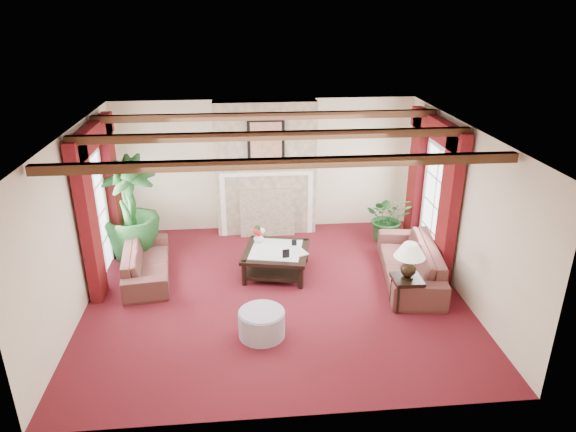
{
  "coord_description": "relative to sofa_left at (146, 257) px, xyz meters",
  "views": [
    {
      "loc": [
        -0.48,
        -7.31,
        4.42
      ],
      "look_at": [
        0.24,
        0.4,
        1.2
      ],
      "focal_mm": 32.0,
      "sensor_mm": 36.0,
      "label": 1
    }
  ],
  "objects": [
    {
      "name": "book",
      "position": [
        2.54,
        -0.29,
        0.23
      ],
      "size": [
        0.23,
        0.17,
        0.29
      ],
      "primitive_type": "imported",
      "rotation": [
        0.0,
        0.0,
        0.39
      ],
      "color": "black",
      "rests_on": "coffee_table"
    },
    {
      "name": "fireplace",
      "position": [
        2.19,
        1.77,
        2.33
      ],
      "size": [
        2.0,
        0.52,
        2.7
      ],
      "primitive_type": null,
      "color": "tan",
      "rests_on": "ground"
    },
    {
      "name": "side_table",
      "position": [
        4.18,
        -1.39,
        -0.11
      ],
      "size": [
        0.54,
        0.54,
        0.52
      ],
      "primitive_type": null,
      "rotation": [
        0.0,
        0.0,
        -0.28
      ],
      "color": "black",
      "rests_on": "ground"
    },
    {
      "name": "back_wall",
      "position": [
        2.19,
        1.97,
        0.98
      ],
      "size": [
        6.0,
        0.02,
        2.7
      ],
      "primitive_type": "cube",
      "color": "beige",
      "rests_on": "ground"
    },
    {
      "name": "flower_vase",
      "position": [
        1.96,
        0.23,
        0.17
      ],
      "size": [
        0.22,
        0.22,
        0.18
      ],
      "primitive_type": "imported",
      "rotation": [
        0.0,
        0.0,
        -0.09
      ],
      "color": "silver",
      "rests_on": "coffee_table"
    },
    {
      "name": "floor",
      "position": [
        2.19,
        -0.78,
        -0.37
      ],
      "size": [
        6.0,
        6.0,
        0.0
      ],
      "primitive_type": "plane",
      "color": "#4E0E14",
      "rests_on": "ground"
    },
    {
      "name": "french_door_left",
      "position": [
        -0.78,
        0.22,
        1.76
      ],
      "size": [
        0.1,
        1.1,
        2.16
      ],
      "primitive_type": null,
      "color": "white",
      "rests_on": "ground"
    },
    {
      "name": "sofa_right",
      "position": [
        4.52,
        -0.52,
        0.06
      ],
      "size": [
        2.39,
        1.29,
        0.86
      ],
      "primitive_type": "imported",
      "rotation": [
        0.0,
        0.0,
        -1.72
      ],
      "color": "#3E1120",
      "rests_on": "ground"
    },
    {
      "name": "ottoman",
      "position": [
        1.91,
        -1.92,
        -0.17
      ],
      "size": [
        0.66,
        0.66,
        0.39
      ],
      "primitive_type": "cylinder",
      "color": "gray",
      "rests_on": "ground"
    },
    {
      "name": "sofa_left",
      "position": [
        0.0,
        0.0,
        0.0
      ],
      "size": [
        2.02,
        1.01,
        0.73
      ],
      "primitive_type": "imported",
      "rotation": [
        0.0,
        0.0,
        1.7
      ],
      "color": "#3E1120",
      "rests_on": "ground"
    },
    {
      "name": "french_door_right",
      "position": [
        5.16,
        0.22,
        1.76
      ],
      "size": [
        0.1,
        1.1,
        2.16
      ],
      "primitive_type": null,
      "color": "white",
      "rests_on": "ground"
    },
    {
      "name": "photo_frame_a",
      "position": [
        2.39,
        -0.42,
        0.16
      ],
      "size": [
        0.12,
        0.04,
        0.16
      ],
      "primitive_type": null,
      "rotation": [
        0.0,
        0.0,
        0.19
      ],
      "color": "black",
      "rests_on": "coffee_table"
    },
    {
      "name": "small_plant",
      "position": [
        4.56,
        1.04,
        0.02
      ],
      "size": [
        1.23,
        1.29,
        0.77
      ],
      "primitive_type": "imported",
      "rotation": [
        0.0,
        0.0,
        -0.17
      ],
      "color": "black",
      "rests_on": "ground"
    },
    {
      "name": "table_lamp",
      "position": [
        4.18,
        -1.39,
        0.45
      ],
      "size": [
        0.47,
        0.47,
        0.6
      ],
      "primitive_type": null,
      "color": "black",
      "rests_on": "side_table"
    },
    {
      "name": "potted_palm",
      "position": [
        -0.37,
        0.86,
        0.16
      ],
      "size": [
        1.27,
        2.0,
        1.06
      ],
      "primitive_type": "imported",
      "rotation": [
        0.0,
        0.0,
        0.06
      ],
      "color": "black",
      "rests_on": "ground"
    },
    {
      "name": "curtains_right",
      "position": [
        5.05,
        0.22,
        2.18
      ],
      "size": [
        0.2,
        2.4,
        2.55
      ],
      "primitive_type": null,
      "color": "#520E0B",
      "rests_on": "ground"
    },
    {
      "name": "ceiling_beams",
      "position": [
        2.19,
        -0.78,
        2.27
      ],
      "size": [
        6.0,
        3.0,
        0.12
      ],
      "primitive_type": null,
      "color": "#3E2813",
      "rests_on": "ceiling"
    },
    {
      "name": "left_wall",
      "position": [
        -0.81,
        -0.78,
        0.98
      ],
      "size": [
        0.02,
        5.5,
        2.7
      ],
      "primitive_type": "cube",
      "color": "beige",
      "rests_on": "ground"
    },
    {
      "name": "ceiling",
      "position": [
        2.19,
        -0.78,
        2.33
      ],
      "size": [
        6.0,
        6.0,
        0.0
      ],
      "primitive_type": "plane",
      "rotation": [
        3.14,
        0.0,
        0.0
      ],
      "color": "white",
      "rests_on": "floor"
    },
    {
      "name": "right_wall",
      "position": [
        5.19,
        -0.78,
        0.98
      ],
      "size": [
        0.02,
        5.5,
        2.7
      ],
      "primitive_type": "cube",
      "color": "beige",
      "rests_on": "ground"
    },
    {
      "name": "curtains_left",
      "position": [
        -0.67,
        0.22,
        2.18
      ],
      "size": [
        0.2,
        2.4,
        2.55
      ],
      "primitive_type": null,
      "color": "#520E0B",
      "rests_on": "ground"
    },
    {
      "name": "coffee_table",
      "position": [
        2.25,
        -0.09,
        -0.14
      ],
      "size": [
        1.3,
        1.3,
        0.45
      ],
      "primitive_type": null,
      "rotation": [
        0.0,
        0.0,
        -0.21
      ],
      "color": "black",
      "rests_on": "ground"
    },
    {
      "name": "photo_frame_b",
      "position": [
        2.58,
        0.03,
        0.14
      ],
      "size": [
        0.09,
        0.03,
        0.12
      ],
      "primitive_type": null,
      "rotation": [
        0.0,
        0.0,
        -0.13
      ],
      "color": "black",
      "rests_on": "coffee_table"
    }
  ]
}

